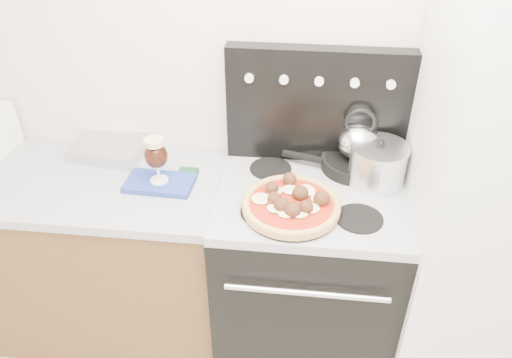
# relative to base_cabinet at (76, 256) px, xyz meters

# --- Properties ---
(room_shell) EXTENTS (3.52, 3.01, 2.52)m
(room_shell) POSITION_rel_base_cabinet_xyz_m (1.02, -0.91, 0.82)
(room_shell) COLOR beige
(room_shell) RESTS_ON ground
(base_cabinet) EXTENTS (1.45, 0.60, 0.86)m
(base_cabinet) POSITION_rel_base_cabinet_xyz_m (0.00, 0.00, 0.00)
(base_cabinet) COLOR brown
(base_cabinet) RESTS_ON ground
(countertop) EXTENTS (1.48, 0.63, 0.04)m
(countertop) POSITION_rel_base_cabinet_xyz_m (0.00, 0.00, 0.45)
(countertop) COLOR #AAAAB6
(countertop) RESTS_ON base_cabinet
(stove_body) EXTENTS (0.76, 0.65, 0.88)m
(stove_body) POSITION_rel_base_cabinet_xyz_m (1.10, -0.02, 0.01)
(stove_body) COLOR black
(stove_body) RESTS_ON ground
(cooktop) EXTENTS (0.76, 0.65, 0.04)m
(cooktop) POSITION_rel_base_cabinet_xyz_m (1.10, -0.02, 0.47)
(cooktop) COLOR #ADADB2
(cooktop) RESTS_ON stove_body
(backguard) EXTENTS (0.76, 0.08, 0.50)m
(backguard) POSITION_rel_base_cabinet_xyz_m (1.10, 0.25, 0.74)
(backguard) COLOR black
(backguard) RESTS_ON cooktop
(fridge) EXTENTS (0.64, 0.68, 1.90)m
(fridge) POSITION_rel_base_cabinet_xyz_m (1.80, -0.05, 0.52)
(fridge) COLOR silver
(fridge) RESTS_ON ground
(foil_sheet) EXTENTS (0.34, 0.27, 0.06)m
(foil_sheet) POSITION_rel_base_cabinet_xyz_m (0.19, 0.19, 0.50)
(foil_sheet) COLOR silver
(foil_sheet) RESTS_ON countertop
(oven_mitt) EXTENTS (0.29, 0.17, 0.02)m
(oven_mitt) POSITION_rel_base_cabinet_xyz_m (0.47, -0.02, 0.48)
(oven_mitt) COLOR #203895
(oven_mitt) RESTS_ON countertop
(beer_glass) EXTENTS (0.10, 0.10, 0.20)m
(beer_glass) POSITION_rel_base_cabinet_xyz_m (0.47, -0.02, 0.60)
(beer_glass) COLOR black
(beer_glass) RESTS_ON oven_mitt
(pizza_pan) EXTENTS (0.37, 0.37, 0.01)m
(pizza_pan) POSITION_rel_base_cabinet_xyz_m (1.03, -0.16, 0.50)
(pizza_pan) COLOR black
(pizza_pan) RESTS_ON cooktop
(pizza) EXTENTS (0.43, 0.43, 0.05)m
(pizza) POSITION_rel_base_cabinet_xyz_m (1.03, -0.16, 0.53)
(pizza) COLOR tan
(pizza) RESTS_ON pizza_pan
(skillet) EXTENTS (0.36, 0.36, 0.05)m
(skillet) POSITION_rel_base_cabinet_xyz_m (1.28, 0.17, 0.52)
(skillet) COLOR black
(skillet) RESTS_ON cooktop
(tea_kettle) EXTENTS (0.18, 0.18, 0.19)m
(tea_kettle) POSITION_rel_base_cabinet_xyz_m (1.28, 0.17, 0.64)
(tea_kettle) COLOR silver
(tea_kettle) RESTS_ON skillet
(stock_pot) EXTENTS (0.28, 0.28, 0.16)m
(stock_pot) POSITION_rel_base_cabinet_xyz_m (1.36, 0.07, 0.57)
(stock_pot) COLOR silver
(stock_pot) RESTS_ON cooktop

